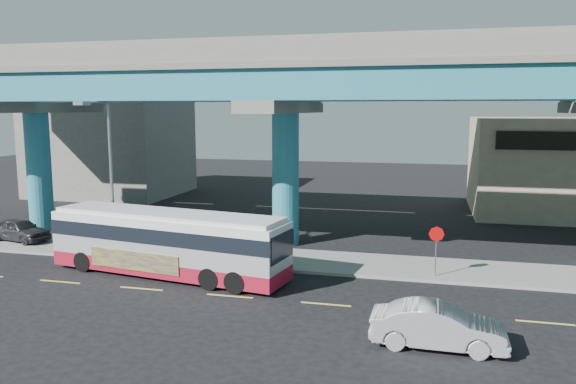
% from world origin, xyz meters
% --- Properties ---
extents(ground, '(120.00, 120.00, 0.00)m').
position_xyz_m(ground, '(0.00, 0.00, 0.00)').
color(ground, black).
rests_on(ground, ground).
extents(sidewalk, '(70.00, 4.00, 0.15)m').
position_xyz_m(sidewalk, '(0.00, 5.50, 0.07)').
color(sidewalk, gray).
rests_on(sidewalk, ground).
extents(lane_markings, '(58.00, 0.12, 0.01)m').
position_xyz_m(lane_markings, '(-0.00, -0.30, 0.01)').
color(lane_markings, '#D8C64C').
rests_on(lane_markings, ground).
extents(viaduct, '(52.00, 12.40, 11.70)m').
position_xyz_m(viaduct, '(-0.00, 9.11, 9.14)').
color(viaduct, teal).
rests_on(viaduct, ground).
extents(building_beige, '(14.00, 10.23, 7.00)m').
position_xyz_m(building_beige, '(18.00, 22.98, 3.51)').
color(building_beige, '#C2B28A').
rests_on(building_beige, ground).
extents(building_concrete, '(12.00, 10.00, 9.00)m').
position_xyz_m(building_concrete, '(-20.00, 24.00, 4.50)').
color(building_concrete, gray).
rests_on(building_concrete, ground).
extents(transit_bus, '(11.81, 4.34, 2.97)m').
position_xyz_m(transit_bus, '(-3.76, 1.82, 1.63)').
color(transit_bus, maroon).
rests_on(transit_bus, ground).
extents(sedan, '(1.63, 4.34, 1.41)m').
position_xyz_m(sedan, '(8.20, -3.39, 0.71)').
color(sedan, '#ABABB0').
rests_on(sedan, ground).
extents(parked_car, '(3.13, 4.46, 1.30)m').
position_xyz_m(parked_car, '(-14.81, 5.51, 0.80)').
color(parked_car, '#2C2C31').
rests_on(parked_car, sidewalk).
extents(street_lamp, '(0.50, 2.59, 8.00)m').
position_xyz_m(street_lamp, '(-7.84, 3.43, 5.33)').
color(street_lamp, gray).
rests_on(street_lamp, sidewalk).
extents(stop_sign, '(0.68, 0.09, 2.27)m').
position_xyz_m(stop_sign, '(8.20, 4.18, 1.76)').
color(stop_sign, gray).
rests_on(stop_sign, sidewalk).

